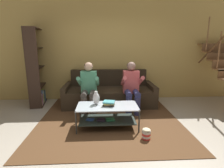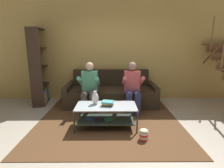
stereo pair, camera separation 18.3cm
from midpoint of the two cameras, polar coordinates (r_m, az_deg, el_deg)
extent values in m
plane|color=#BAAF9C|center=(3.23, -1.53, -17.31)|extent=(16.80, 16.80, 0.00)
cube|color=tan|center=(5.26, -2.39, 10.83)|extent=(8.40, 0.12, 2.90)
cube|color=#8E5E37|center=(5.78, 31.83, 8.93)|extent=(1.09, 0.28, 0.04)
cube|color=#8E5E37|center=(6.01, 30.54, 11.12)|extent=(1.09, 0.28, 0.04)
cube|color=brown|center=(5.90, 31.14, 10.25)|extent=(1.09, 0.02, 0.21)
cylinder|color=#8E5E37|center=(5.04, 30.71, 9.43)|extent=(0.04, 0.04, 0.90)
cylinder|color=#8E5E37|center=(5.51, 27.96, 14.17)|extent=(0.04, 0.04, 0.90)
cube|color=#33271A|center=(4.81, -1.92, -4.14)|extent=(2.16, 1.00, 0.45)
cube|color=black|center=(5.10, -2.06, 2.12)|extent=(2.16, 0.18, 0.46)
cube|color=#33271A|center=(4.91, -15.47, -3.53)|extent=(0.13, 1.00, 0.57)
cube|color=#33271A|center=(4.95, 11.49, -3.19)|extent=(0.13, 1.00, 0.57)
cylinder|color=#4F4842|center=(4.08, -10.41, -7.45)|extent=(0.14, 0.14, 0.45)
cylinder|color=#4F4842|center=(4.06, -7.59, -7.45)|extent=(0.14, 0.14, 0.45)
cylinder|color=#4F4842|center=(4.17, -10.26, -3.15)|extent=(0.14, 0.42, 0.14)
cylinder|color=#4F4842|center=(4.15, -7.51, -3.13)|extent=(0.14, 0.42, 0.14)
cube|color=#498B68|center=(4.30, -8.72, 0.59)|extent=(0.38, 0.22, 0.55)
cylinder|color=#498B68|center=(4.14, -11.78, 0.78)|extent=(0.09, 0.49, 0.31)
cylinder|color=#498B68|center=(4.10, -6.15, 0.85)|extent=(0.09, 0.49, 0.31)
sphere|color=tan|center=(4.24, -8.89, 5.61)|extent=(0.21, 0.21, 0.21)
ellipsoid|color=black|center=(4.26, -8.88, 5.99)|extent=(0.21, 0.21, 0.13)
cylinder|color=navy|center=(4.08, 4.20, -7.28)|extent=(0.14, 0.14, 0.45)
cylinder|color=navy|center=(4.11, 6.99, -7.20)|extent=(0.14, 0.14, 0.45)
cylinder|color=navy|center=(4.16, 3.95, -2.98)|extent=(0.14, 0.42, 0.14)
cylinder|color=navy|center=(4.19, 6.67, -2.93)|extent=(0.14, 0.42, 0.14)
cube|color=#B64E4E|center=(4.32, 4.98, 0.77)|extent=(0.38, 0.22, 0.55)
cylinder|color=#B64E4E|center=(4.11, 2.53, 0.99)|extent=(0.09, 0.49, 0.31)
cylinder|color=#B64E4E|center=(4.17, 8.11, 1.04)|extent=(0.09, 0.49, 0.31)
sphere|color=#8C6859|center=(4.26, 5.08, 5.80)|extent=(0.21, 0.21, 0.21)
ellipsoid|color=black|center=(4.28, 5.05, 6.18)|extent=(0.21, 0.21, 0.13)
cube|color=#B5C0C8|center=(3.45, -3.05, -7.21)|extent=(1.18, 0.59, 0.02)
cube|color=#2E3A33|center=(3.56, -3.00, -11.51)|extent=(1.09, 0.55, 0.02)
cylinder|color=#2F312E|center=(3.32, -13.25, -12.37)|extent=(0.03, 0.03, 0.45)
cylinder|color=#2F312E|center=(3.32, 7.25, -12.14)|extent=(0.03, 0.03, 0.45)
cylinder|color=#2F312E|center=(3.84, -11.79, -8.84)|extent=(0.03, 0.03, 0.45)
cylinder|color=#2F312E|center=(3.84, 5.74, -8.63)|extent=(0.03, 0.03, 0.45)
cube|color=#2C51A8|center=(3.54, -8.63, -11.42)|extent=(0.17, 0.14, 0.02)
cube|color=#2E2331|center=(3.50, -5.12, -11.53)|extent=(0.17, 0.16, 0.03)
cube|color=#2F8855|center=(3.50, -2.10, -11.50)|extent=(0.18, 0.16, 0.03)
cube|color=brown|center=(4.15, -2.33, -10.17)|extent=(3.00, 3.36, 0.01)
cube|color=#776050|center=(4.15, -2.33, -10.14)|extent=(1.65, 1.85, 0.00)
ellipsoid|color=silver|center=(3.50, -6.69, -4.75)|extent=(0.14, 0.14, 0.24)
cylinder|color=silver|center=(3.47, -6.74, -2.84)|extent=(0.06, 0.06, 0.05)
cube|color=#2D2D24|center=(3.45, -2.51, -6.89)|extent=(0.24, 0.19, 0.02)
cube|color=#A07149|center=(3.43, -2.47, -6.64)|extent=(0.19, 0.13, 0.02)
cube|color=#B1AC45|center=(3.43, -2.67, -6.25)|extent=(0.22, 0.16, 0.03)
cube|color=teal|center=(3.42, -2.56, -5.85)|extent=(0.25, 0.22, 0.03)
cube|color=#332218|center=(4.77, -25.57, 4.29)|extent=(0.30, 0.06, 2.04)
cube|color=#332218|center=(5.70, -23.28, 5.65)|extent=(0.30, 0.06, 2.04)
cube|color=#332218|center=(5.27, -25.84, 4.93)|extent=(0.16, 0.97, 2.04)
cube|color=#332218|center=(5.44, -23.37, -5.58)|extent=(0.44, 0.97, 0.02)
cube|color=#332218|center=(5.32, -23.83, -0.43)|extent=(0.44, 0.97, 0.02)
cube|color=#332218|center=(5.24, -24.32, 5.03)|extent=(0.44, 0.97, 0.02)
cube|color=#332218|center=(5.20, -24.84, 10.61)|extent=(0.44, 0.97, 0.02)
cube|color=#332218|center=(5.22, -25.36, 16.09)|extent=(0.44, 0.97, 0.02)
cube|color=gold|center=(4.97, -24.66, -4.84)|extent=(0.28, 0.07, 0.40)
cube|color=#2E5FA8|center=(5.00, -24.18, -5.22)|extent=(0.21, 0.06, 0.31)
cube|color=orange|center=(5.05, -24.19, -5.28)|extent=(0.24, 0.07, 0.27)
cube|color=silver|center=(5.08, -24.04, -4.89)|extent=(0.23, 0.06, 0.32)
cube|color=purple|center=(5.12, -24.18, -4.67)|extent=(0.27, 0.07, 0.34)
cube|color=red|center=(5.16, -24.15, -4.70)|extent=(0.28, 0.07, 0.31)
cube|color=teal|center=(5.18, -23.77, -4.45)|extent=(0.22, 0.06, 0.33)
cube|color=silver|center=(5.23, -23.58, -4.51)|extent=(0.21, 0.07, 0.30)
cube|color=gold|center=(5.28, -23.45, -4.41)|extent=(0.21, 0.08, 0.28)
cube|color=#7C92BB|center=(5.33, -23.50, -3.81)|extent=(0.23, 0.07, 0.36)
cube|color=#ACB836|center=(5.37, -23.38, -3.59)|extent=(0.23, 0.07, 0.38)
cube|color=#3258AD|center=(5.43, -23.40, -3.99)|extent=(0.26, 0.08, 0.28)
cube|color=#22232D|center=(5.47, -23.34, -3.50)|extent=(0.27, 0.08, 0.34)
cube|color=teal|center=(5.52, -22.90, -3.65)|extent=(0.20, 0.06, 0.28)
cube|color=#285AAC|center=(5.57, -23.06, -3.48)|extent=(0.25, 0.08, 0.29)
cylinder|color=red|center=(3.23, 9.41, -17.10)|extent=(0.15, 0.15, 0.04)
cylinder|color=white|center=(3.21, 9.43, -16.47)|extent=(0.15, 0.15, 0.04)
cylinder|color=red|center=(3.19, 9.46, -15.84)|extent=(0.15, 0.15, 0.04)
cylinder|color=white|center=(3.17, 9.49, -15.20)|extent=(0.15, 0.15, 0.04)
ellipsoid|color=beige|center=(3.15, 9.51, -14.57)|extent=(0.14, 0.14, 0.05)
camera|label=1|loc=(0.09, -91.35, -0.30)|focal=28.00mm
camera|label=2|loc=(0.09, 88.65, 0.30)|focal=28.00mm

